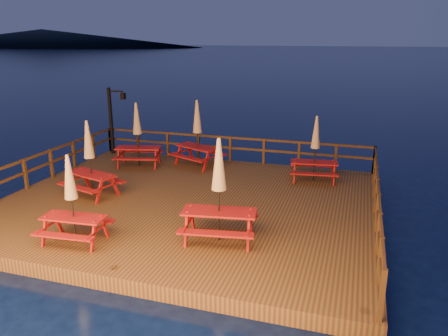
% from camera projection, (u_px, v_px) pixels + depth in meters
% --- Properties ---
extents(ground, '(500.00, 500.00, 0.00)m').
position_uv_depth(ground, '(189.00, 211.00, 14.51)').
color(ground, black).
rests_on(ground, ground).
extents(deck, '(12.00, 10.00, 0.40)m').
position_uv_depth(deck, '(188.00, 206.00, 14.45)').
color(deck, '#492617').
rests_on(deck, ground).
extents(deck_piles, '(11.44, 9.44, 1.40)m').
position_uv_depth(deck_piles, '(189.00, 219.00, 14.60)').
color(deck_piles, '#372711').
rests_on(deck_piles, ground).
extents(railing, '(11.80, 9.75, 1.10)m').
position_uv_depth(railing, '(206.00, 163.00, 15.79)').
color(railing, '#372711').
rests_on(railing, deck).
extents(lamp_post, '(0.85, 0.18, 3.00)m').
position_uv_depth(lamp_post, '(114.00, 115.00, 19.57)').
color(lamp_post, black).
rests_on(lamp_post, deck).
extents(headland_left, '(180.00, 84.00, 9.00)m').
position_uv_depth(headland_left, '(43.00, 38.00, 232.53)').
color(headland_left, black).
rests_on(headland_left, ground).
extents(picnic_table_0, '(1.88, 1.62, 2.44)m').
position_uv_depth(picnic_table_0, '(315.00, 148.00, 15.96)').
color(picnic_table_0, maroon).
rests_on(picnic_table_0, deck).
extents(picnic_table_1, '(2.16, 1.88, 2.77)m').
position_uv_depth(picnic_table_1, '(219.00, 189.00, 11.16)').
color(picnic_table_1, maroon).
rests_on(picnic_table_1, deck).
extents(picnic_table_2, '(2.14, 1.93, 2.56)m').
position_uv_depth(picnic_table_2, '(90.00, 157.00, 14.45)').
color(picnic_table_2, maroon).
rests_on(picnic_table_2, deck).
extents(picnic_table_3, '(2.38, 2.20, 2.73)m').
position_uv_depth(picnic_table_3, '(197.00, 132.00, 17.81)').
color(picnic_table_3, maroon).
rests_on(picnic_table_3, deck).
extents(picnic_table_4, '(2.16, 1.93, 2.63)m').
position_uv_depth(picnic_table_4, '(138.00, 134.00, 17.81)').
color(picnic_table_4, maroon).
rests_on(picnic_table_4, deck).
extents(picnic_table_5, '(1.76, 1.49, 2.37)m').
position_uv_depth(picnic_table_5, '(71.00, 198.00, 11.12)').
color(picnic_table_5, maroon).
rests_on(picnic_table_5, deck).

